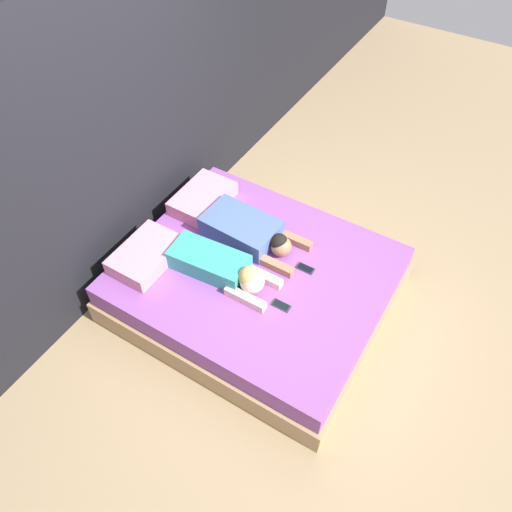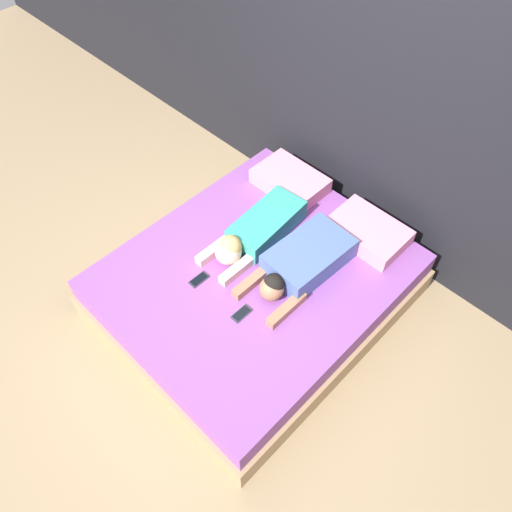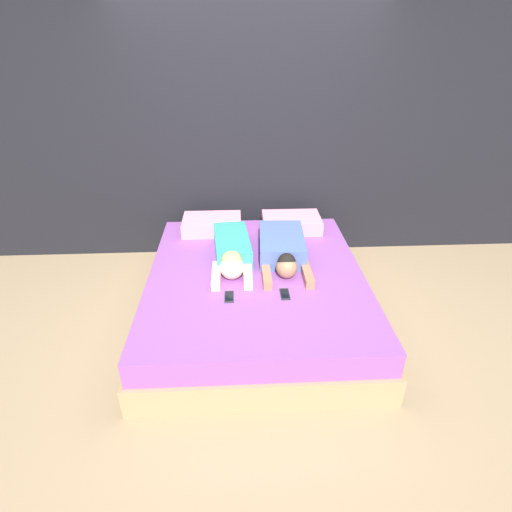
# 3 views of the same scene
# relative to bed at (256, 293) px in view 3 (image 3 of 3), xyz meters

# --- Properties ---
(ground_plane) EXTENTS (12.00, 12.00, 0.00)m
(ground_plane) POSITION_rel_bed_xyz_m (0.00, 0.00, -0.22)
(ground_plane) COLOR #9E8460
(wall_back) EXTENTS (12.00, 0.06, 2.60)m
(wall_back) POSITION_rel_bed_xyz_m (0.00, 1.22, 1.08)
(wall_back) COLOR black
(wall_back) RESTS_ON ground_plane
(bed) EXTENTS (1.84, 2.15, 0.44)m
(bed) POSITION_rel_bed_xyz_m (0.00, 0.00, 0.00)
(bed) COLOR tan
(bed) RESTS_ON ground_plane
(pillow_head_left) EXTENTS (0.58, 0.39, 0.14)m
(pillow_head_left) POSITION_rel_bed_xyz_m (-0.40, 0.82, 0.29)
(pillow_head_left) COLOR pink
(pillow_head_left) RESTS_ON bed
(pillow_head_right) EXTENTS (0.58, 0.39, 0.14)m
(pillow_head_right) POSITION_rel_bed_xyz_m (0.40, 0.82, 0.29)
(pillow_head_right) COLOR pink
(pillow_head_right) RESTS_ON bed
(person_left) EXTENTS (0.35, 0.93, 0.23)m
(person_left) POSITION_rel_bed_xyz_m (-0.20, 0.19, 0.31)
(person_left) COLOR teal
(person_left) RESTS_ON bed
(person_right) EXTENTS (0.42, 0.92, 0.20)m
(person_right) POSITION_rel_bed_xyz_m (0.25, 0.22, 0.31)
(person_right) COLOR #4C66A5
(person_right) RESTS_ON bed
(cell_phone_left) EXTENTS (0.07, 0.15, 0.01)m
(cell_phone_left) POSITION_rel_bed_xyz_m (-0.22, -0.36, 0.23)
(cell_phone_left) COLOR #2D2D33
(cell_phone_left) RESTS_ON bed
(cell_phone_right) EXTENTS (0.07, 0.15, 0.01)m
(cell_phone_right) POSITION_rel_bed_xyz_m (0.20, -0.35, 0.23)
(cell_phone_right) COLOR #2D2D33
(cell_phone_right) RESTS_ON bed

